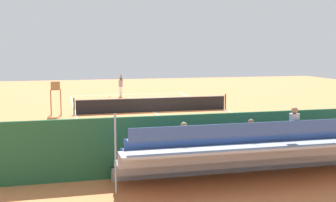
% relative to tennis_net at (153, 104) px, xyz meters
% --- Properties ---
extents(ground_plane, '(60.00, 60.00, 0.00)m').
position_rel_tennis_net_xyz_m(ground_plane, '(0.00, 0.00, -0.50)').
color(ground_plane, '#D17542').
extents(court_line_markings, '(10.10, 22.20, 0.01)m').
position_rel_tennis_net_xyz_m(court_line_markings, '(0.00, -0.04, -0.50)').
color(court_line_markings, white).
rests_on(court_line_markings, ground).
extents(tennis_net, '(10.30, 0.10, 1.07)m').
position_rel_tennis_net_xyz_m(tennis_net, '(0.00, 0.00, 0.00)').
color(tennis_net, black).
rests_on(tennis_net, ground).
extents(backdrop_wall, '(18.00, 0.16, 2.00)m').
position_rel_tennis_net_xyz_m(backdrop_wall, '(0.00, 14.00, 0.50)').
color(backdrop_wall, '#235633').
rests_on(backdrop_wall, ground).
extents(bleacher_stand, '(9.06, 2.40, 2.48)m').
position_rel_tennis_net_xyz_m(bleacher_stand, '(-0.07, 15.35, 0.43)').
color(bleacher_stand, '#9EA0A5').
rests_on(bleacher_stand, ground).
extents(umpire_chair, '(0.67, 0.67, 2.14)m').
position_rel_tennis_net_xyz_m(umpire_chair, '(6.20, -0.03, 0.81)').
color(umpire_chair, olive).
rests_on(umpire_chair, ground).
extents(courtside_bench, '(1.80, 0.40, 0.93)m').
position_rel_tennis_net_xyz_m(courtside_bench, '(-2.47, 13.27, 0.06)').
color(courtside_bench, '#234C2D').
rests_on(courtside_bench, ground).
extents(equipment_bag, '(0.90, 0.36, 0.36)m').
position_rel_tennis_net_xyz_m(equipment_bag, '(-0.66, 13.40, -0.32)').
color(equipment_bag, black).
rests_on(equipment_bag, ground).
extents(tennis_player, '(0.43, 0.55, 1.93)m').
position_rel_tennis_net_xyz_m(tennis_player, '(0.78, -9.51, 0.51)').
color(tennis_player, white).
rests_on(tennis_player, ground).
extents(tennis_racket, '(0.56, 0.31, 0.03)m').
position_rel_tennis_net_xyz_m(tennis_racket, '(2.02, -9.30, -0.49)').
color(tennis_racket, black).
rests_on(tennis_racket, ground).
extents(tennis_ball_near, '(0.07, 0.07, 0.07)m').
position_rel_tennis_net_xyz_m(tennis_ball_near, '(2.17, -6.86, -0.47)').
color(tennis_ball_near, '#CCDB33').
rests_on(tennis_ball_near, ground).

